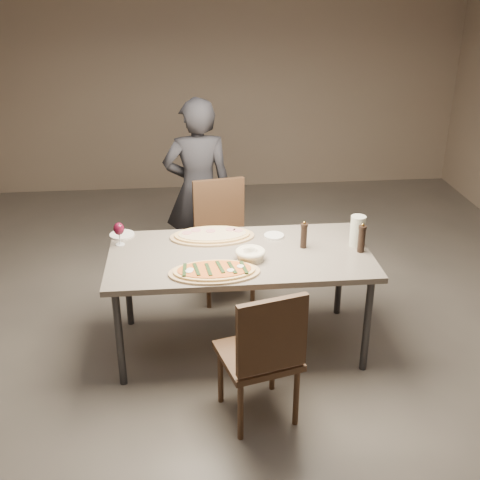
{
  "coord_description": "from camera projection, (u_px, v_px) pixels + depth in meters",
  "views": [
    {
      "loc": [
        -0.36,
        -3.69,
        2.56
      ],
      "look_at": [
        0.0,
        0.0,
        0.85
      ],
      "focal_mm": 45.0,
      "sensor_mm": 36.0,
      "label": 1
    }
  ],
  "objects": [
    {
      "name": "room",
      "position": [
        240.0,
        162.0,
        3.85
      ],
      "size": [
        7.0,
        7.0,
        7.0
      ],
      "color": "#605952",
      "rests_on": "ground"
    },
    {
      "name": "dining_table",
      "position": [
        240.0,
        261.0,
        4.15
      ],
      "size": [
        1.8,
        0.9,
        0.75
      ],
      "color": "slate",
      "rests_on": "ground"
    },
    {
      "name": "zucchini_pizza",
      "position": [
        214.0,
        271.0,
        3.85
      ],
      "size": [
        0.59,
        0.33,
        0.05
      ],
      "rotation": [
        0.0,
        0.0,
        -0.42
      ],
      "color": "tan",
      "rests_on": "dining_table"
    },
    {
      "name": "ham_pizza",
      "position": [
        212.0,
        235.0,
        4.35
      ],
      "size": [
        0.61,
        0.34,
        0.04
      ],
      "rotation": [
        0.0,
        0.0,
        0.41
      ],
      "color": "tan",
      "rests_on": "dining_table"
    },
    {
      "name": "bread_basket",
      "position": [
        250.0,
        254.0,
        4.01
      ],
      "size": [
        0.2,
        0.2,
        0.07
      ],
      "rotation": [
        0.0,
        0.0,
        -0.37
      ],
      "color": "beige",
      "rests_on": "dining_table"
    },
    {
      "name": "oil_dish",
      "position": [
        274.0,
        236.0,
        4.37
      ],
      "size": [
        0.14,
        0.14,
        0.02
      ],
      "rotation": [
        0.0,
        0.0,
        -0.18
      ],
      "color": "white",
      "rests_on": "dining_table"
    },
    {
      "name": "pepper_mill_left",
      "position": [
        304.0,
        235.0,
        4.17
      ],
      "size": [
        0.05,
        0.05,
        0.2
      ],
      "rotation": [
        0.0,
        0.0,
        0.32
      ],
      "color": "black",
      "rests_on": "dining_table"
    },
    {
      "name": "pepper_mill_right",
      "position": [
        362.0,
        238.0,
        4.1
      ],
      "size": [
        0.05,
        0.05,
        0.21
      ],
      "rotation": [
        0.0,
        0.0,
        -0.35
      ],
      "color": "black",
      "rests_on": "dining_table"
    },
    {
      "name": "carafe",
      "position": [
        357.0,
        231.0,
        4.2
      ],
      "size": [
        0.11,
        0.11,
        0.22
      ],
      "rotation": [
        0.0,
        0.0,
        0.04
      ],
      "color": "silver",
      "rests_on": "dining_table"
    },
    {
      "name": "wine_glass",
      "position": [
        119.0,
        230.0,
        4.2
      ],
      "size": [
        0.08,
        0.08,
        0.17
      ],
      "rotation": [
        0.0,
        0.0,
        0.28
      ],
      "color": "silver",
      "rests_on": "dining_table"
    },
    {
      "name": "side_plate",
      "position": [
        122.0,
        235.0,
        4.39
      ],
      "size": [
        0.18,
        0.18,
        0.01
      ],
      "rotation": [
        0.0,
        0.0,
        0.33
      ],
      "color": "white",
      "rests_on": "dining_table"
    },
    {
      "name": "chair_near",
      "position": [
        264.0,
        351.0,
        3.48
      ],
      "size": [
        0.53,
        0.53,
        0.92
      ],
      "rotation": [
        0.0,
        0.0,
        0.26
      ],
      "color": "#442D1C",
      "rests_on": "ground"
    },
    {
      "name": "chair_far",
      "position": [
        222.0,
        232.0,
        4.98
      ],
      "size": [
        0.52,
        0.52,
        0.96
      ],
      "rotation": [
        0.0,
        0.0,
        3.31
      ],
      "color": "#442D1C",
      "rests_on": "ground"
    },
    {
      "name": "diner",
      "position": [
        198.0,
        191.0,
        5.12
      ],
      "size": [
        0.6,
        0.42,
        1.59
      ],
      "primitive_type": "imported",
      "rotation": [
        0.0,
        0.0,
        3.2
      ],
      "color": "black",
      "rests_on": "ground"
    }
  ]
}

